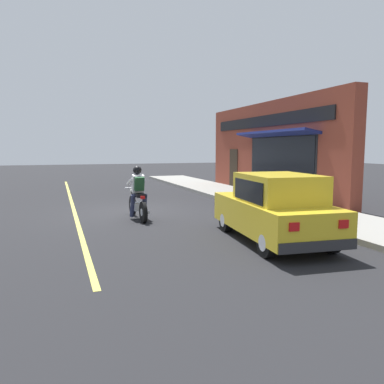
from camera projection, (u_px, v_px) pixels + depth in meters
name	position (u px, v px, depth m)	size (l,w,h in m)	color
ground_plane	(131.00, 212.00, 12.66)	(80.00, 80.00, 0.00)	black
sidewalk_curb	(232.00, 194.00, 17.23)	(2.60, 22.00, 0.14)	gray
lane_stripe	(72.00, 202.00, 14.86)	(0.12, 19.80, 0.01)	#D1C64C
storefront_building	(268.00, 149.00, 16.97)	(1.25, 10.89, 4.20)	brown
motorcycle_with_rider	(138.00, 197.00, 11.34)	(0.56, 2.02, 1.62)	black
car_hatchback	(274.00, 209.00, 8.53)	(2.00, 3.92, 1.57)	black
trash_bin	(262.00, 186.00, 14.83)	(0.56, 0.56, 0.98)	#514C47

